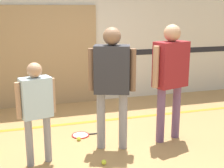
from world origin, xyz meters
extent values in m
plane|color=#A87F4C|center=(0.00, 0.00, 0.00)|extent=(16.00, 16.00, 0.00)
cube|color=beige|center=(0.00, 2.35, 1.60)|extent=(16.00, 0.06, 3.20)
cube|color=black|center=(0.00, 2.31, 1.02)|extent=(16.00, 0.01, 0.12)
cube|color=#9E7F56|center=(-1.02, 2.29, 1.02)|extent=(2.81, 0.05, 2.04)
cube|color=orange|center=(0.00, 1.02, 0.00)|extent=(14.40, 0.10, 0.01)
cylinder|color=gray|center=(-0.12, -0.04, 0.42)|extent=(0.12, 0.12, 0.83)
cylinder|color=gray|center=(0.18, -0.14, 0.42)|extent=(0.12, 0.12, 0.83)
cube|color=#2D2D33|center=(0.03, -0.09, 1.16)|extent=(0.55, 0.42, 0.66)
sphere|color=brown|center=(0.03, -0.09, 1.61)|extent=(0.24, 0.24, 0.24)
cylinder|color=brown|center=(-0.24, 0.01, 1.15)|extent=(0.09, 0.09, 0.59)
cylinder|color=brown|center=(0.30, -0.19, 1.15)|extent=(0.09, 0.09, 0.59)
cylinder|color=gray|center=(-1.13, -0.30, 0.32)|extent=(0.09, 0.09, 0.64)
cylinder|color=gray|center=(-0.90, -0.24, 0.32)|extent=(0.09, 0.09, 0.64)
cube|color=silver|center=(-1.02, -0.27, 0.90)|extent=(0.42, 0.30, 0.51)
sphere|color=tan|center=(-1.02, -0.27, 1.24)|extent=(0.19, 0.19, 0.19)
cylinder|color=tan|center=(-1.23, -0.33, 0.89)|extent=(0.07, 0.07, 0.46)
cylinder|color=tan|center=(-0.80, -0.21, 0.89)|extent=(0.07, 0.07, 0.46)
cylinder|color=#6B4C70|center=(1.10, -0.01, 0.42)|extent=(0.12, 0.12, 0.84)
cylinder|color=#6B4C70|center=(0.79, -0.10, 0.42)|extent=(0.12, 0.12, 0.84)
cube|color=maroon|center=(0.94, -0.05, 1.18)|extent=(0.55, 0.40, 0.67)
sphere|color=tan|center=(0.94, -0.05, 1.63)|extent=(0.25, 0.25, 0.25)
cylinder|color=tan|center=(1.22, 0.03, 1.17)|extent=(0.09, 0.09, 0.60)
cylinder|color=tan|center=(0.66, -0.13, 1.17)|extent=(0.09, 0.09, 0.60)
torus|color=red|center=(-0.33, 0.46, 0.01)|extent=(0.29, 0.29, 0.02)
cylinder|color=silver|center=(-0.33, 0.46, 0.01)|extent=(0.24, 0.24, 0.01)
cylinder|color=black|center=(-0.08, 0.45, 0.01)|extent=(0.24, 0.03, 0.02)
sphere|color=black|center=(0.04, 0.45, 0.01)|extent=(0.03, 0.03, 0.03)
sphere|color=#CCE038|center=(-0.22, -0.55, 0.03)|extent=(0.07, 0.07, 0.07)
sphere|color=#CCE038|center=(-0.39, 0.28, 0.03)|extent=(0.07, 0.07, 0.07)
camera|label=1|loc=(-1.17, -4.12, 1.99)|focal=50.00mm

